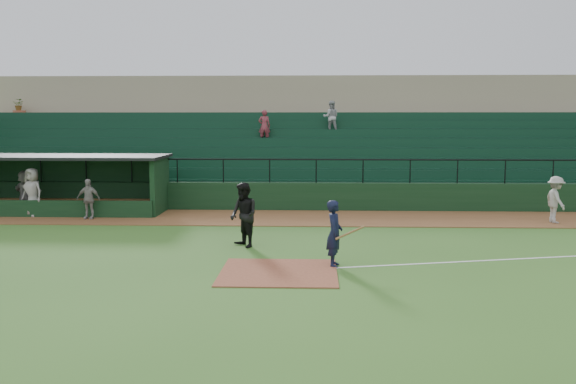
{
  "coord_description": "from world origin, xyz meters",
  "views": [
    {
      "loc": [
        0.89,
        -17.05,
        3.96
      ],
      "look_at": [
        0.0,
        5.0,
        1.4
      ],
      "focal_mm": 39.8,
      "sensor_mm": 36.0,
      "label": 1
    }
  ],
  "objects": [
    {
      "name": "foul_line",
      "position": [
        8.0,
        1.2,
        0.01
      ],
      "size": [
        17.49,
        4.44,
        0.01
      ],
      "primitive_type": "cube",
      "rotation": [
        0.0,
        0.0,
        0.24
      ],
      "color": "white",
      "rests_on": "ground"
    },
    {
      "name": "warning_track",
      "position": [
        0.0,
        8.0,
        0.01
      ],
      "size": [
        40.0,
        4.0,
        0.03
      ],
      "primitive_type": "cube",
      "color": "brown",
      "rests_on": "ground"
    },
    {
      "name": "dugout",
      "position": [
        -9.75,
        9.56,
        1.33
      ],
      "size": [
        8.9,
        3.2,
        2.42
      ],
      "color": "black",
      "rests_on": "ground"
    },
    {
      "name": "batter_at_plate",
      "position": [
        1.46,
        -0.2,
        0.9
      ],
      "size": [
        1.03,
        0.71,
        1.79
      ],
      "color": "black",
      "rests_on": "ground"
    },
    {
      "name": "ground",
      "position": [
        0.0,
        0.0,
        0.0
      ],
      "size": [
        90.0,
        90.0,
        0.0
      ],
      "primitive_type": "plane",
      "color": "#315F1E",
      "rests_on": "ground"
    },
    {
      "name": "runner",
      "position": [
        10.01,
        7.13,
        0.91
      ],
      "size": [
        0.79,
        1.21,
        1.76
      ],
      "primitive_type": "imported",
      "rotation": [
        0.0,
        0.0,
        1.69
      ],
      "color": "#A9A49E",
      "rests_on": "warning_track"
    },
    {
      "name": "dugout_player_a",
      "position": [
        -7.93,
        7.38,
        0.82
      ],
      "size": [
        0.94,
        0.42,
        1.58
      ],
      "primitive_type": "imported",
      "rotation": [
        0.0,
        0.0,
        -0.04
      ],
      "color": "gray",
      "rests_on": "warning_track"
    },
    {
      "name": "dugout_player_b",
      "position": [
        -10.41,
        7.96,
        1.0
      ],
      "size": [
        1.11,
        0.91,
        1.94
      ],
      "primitive_type": "imported",
      "rotation": [
        0.0,
        0.0,
        -0.36
      ],
      "color": "#A19B96",
      "rests_on": "warning_track"
    },
    {
      "name": "umpire",
      "position": [
        -1.26,
        2.27,
        1.0
      ],
      "size": [
        1.18,
        1.23,
        2.0
      ],
      "primitive_type": "imported",
      "rotation": [
        0.0,
        0.0,
        -0.96
      ],
      "color": "black",
      "rests_on": "ground"
    },
    {
      "name": "home_plate_dirt",
      "position": [
        0.0,
        -1.0,
        0.01
      ],
      "size": [
        3.0,
        3.0,
        0.03
      ],
      "primitive_type": "cube",
      "color": "brown",
      "rests_on": "ground"
    },
    {
      "name": "dugout_player_c",
      "position": [
        -11.12,
        8.84,
        0.92
      ],
      "size": [
        1.68,
        1.3,
        1.77
      ],
      "primitive_type": "imported",
      "rotation": [
        0.0,
        0.0,
        2.59
      ],
      "color": "gray",
      "rests_on": "warning_track"
    },
    {
      "name": "stadium_structure",
      "position": [
        -0.0,
        16.46,
        2.3
      ],
      "size": [
        38.0,
        13.08,
        6.4
      ],
      "color": "black",
      "rests_on": "ground"
    }
  ]
}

